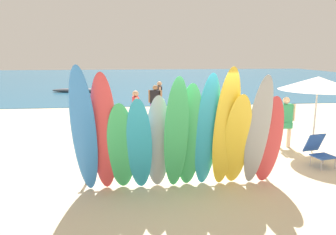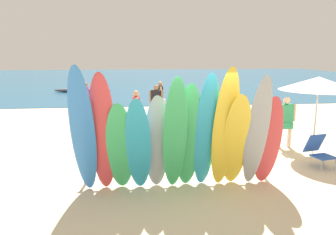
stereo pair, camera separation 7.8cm
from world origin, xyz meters
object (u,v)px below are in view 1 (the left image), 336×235
surfboard_green_5 (176,135)px  surfboard_grey_10 (258,132)px  surfboard_yellow_8 (226,129)px  beach_chair_red (318,149)px  surfboard_red_11 (269,141)px  beach_umbrella (318,83)px  surfboard_red_1 (104,135)px  surfboard_teal_7 (207,132)px  surfboard_yellow_9 (237,141)px  beachgoer_strolling (285,118)px  surfboard_rack (178,158)px  beachgoer_midbeach (85,98)px  surfboard_teal_3 (139,146)px  beachgoer_by_water (155,101)px  beachgoer_photographing (136,110)px  beach_chair_blue (250,130)px  beachgoer_near_rack (159,97)px  surfboard_grey_4 (158,143)px  distant_boat (81,90)px  surfboard_green_6 (189,137)px  surfboard_green_2 (121,148)px

surfboard_green_5 → surfboard_grey_10: surfboard_grey_10 is taller
surfboard_yellow_8 → beach_chair_red: surfboard_yellow_8 is taller
surfboard_red_11 → beach_umbrella: 3.29m
surfboard_red_1 → surfboard_grey_10: bearing=-1.2°
surfboard_green_5 → beach_chair_red: bearing=17.1°
surfboard_teal_7 → surfboard_yellow_8: 0.39m
surfboard_green_5 → surfboard_yellow_9: bearing=4.3°
beach_chair_red → beachgoer_strolling: bearing=82.3°
surfboard_red_1 → surfboard_green_5: 1.45m
surfboard_rack → beachgoer_midbeach: beachgoer_midbeach is taller
surfboard_teal_3 → beachgoer_by_water: surfboard_teal_3 is taller
surfboard_rack → surfboard_teal_3: 1.18m
beachgoer_photographing → beach_chair_blue: beachgoer_photographing is taller
surfboard_rack → beachgoer_by_water: (-0.05, 6.38, 0.37)m
surfboard_yellow_8 → beach_umbrella: size_ratio=1.20×
surfboard_teal_3 → surfboard_yellow_8: (1.80, 0.04, 0.29)m
surfboard_yellow_8 → beachgoer_strolling: bearing=40.6°
surfboard_teal_3 → beachgoer_near_rack: bearing=87.9°
surfboard_grey_4 → beachgoer_near_rack: bearing=85.0°
beachgoer_strolling → beach_chair_blue: 1.15m
surfboard_red_11 → distant_boat: size_ratio=0.48×
surfboard_grey_10 → surfboard_red_11: surfboard_grey_10 is taller
surfboard_green_6 → surfboard_grey_10: (1.43, -0.13, 0.08)m
beachgoer_strolling → surfboard_green_5: bearing=-136.2°
surfboard_yellow_9 → beach_chair_blue: (1.61, 3.41, -0.63)m
surfboard_red_1 → surfboard_red_11: (3.48, 0.08, -0.26)m
beachgoer_photographing → surfboard_rack: bearing=-173.5°
surfboard_teal_3 → beach_chair_red: surfboard_teal_3 is taller
beachgoer_strolling → distant_boat: (-8.44, 15.03, -0.75)m
surfboard_grey_10 → beachgoer_strolling: surfboard_grey_10 is taller
beach_umbrella → surfboard_red_1: bearing=-159.2°
surfboard_yellow_8 → surfboard_rack: bearing=142.7°
surfboard_yellow_9 → surfboard_rack: bearing=158.4°
surfboard_rack → beachgoer_near_rack: bearing=88.3°
surfboard_teal_7 → surfboard_red_1: bearing=176.3°
surfboard_green_5 → surfboard_yellow_9: 1.33m
beachgoer_by_water → beachgoer_midbeach: size_ratio=0.97×
surfboard_grey_10 → distant_boat: bearing=107.7°
surfboard_yellow_9 → beachgoer_by_water: (-1.22, 6.93, -0.14)m
beachgoer_strolling → surfboard_grey_4: bearing=-140.5°
surfboard_teal_3 → surfboard_yellow_9: surfboard_yellow_9 is taller
surfboard_yellow_9 → beachgoer_photographing: (-2.06, 4.75, -0.13)m
beachgoer_photographing → surfboard_green_2: bearing=170.2°
surfboard_teal_3 → surfboard_teal_7: 1.44m
beach_chair_blue → distant_boat: (-7.59, 14.43, -0.27)m
beachgoer_photographing → beach_chair_blue: 3.94m
beachgoer_midbeach → surfboard_rack: bearing=22.6°
beach_chair_red → surfboard_green_6: bearing=-175.0°
surfboard_green_2 → distant_boat: surfboard_green_2 is taller
surfboard_grey_10 → beach_chair_red: size_ratio=3.12×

